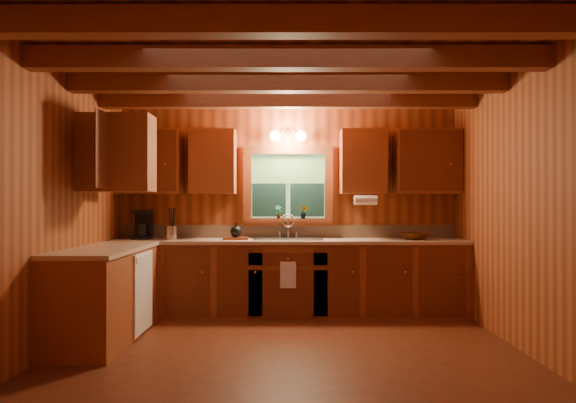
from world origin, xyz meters
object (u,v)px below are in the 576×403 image
(sink, at_px, (288,243))
(coffee_maker, at_px, (143,224))
(wicker_basket, at_px, (414,236))
(cutting_board, at_px, (236,238))

(sink, xyz_separation_m, coffee_maker, (-1.76, 0.06, 0.22))
(coffee_maker, bearing_deg, sink, -3.03)
(coffee_maker, xyz_separation_m, wicker_basket, (3.27, -0.11, -0.13))
(cutting_board, distance_m, wicker_basket, 2.13)
(sink, relative_size, coffee_maker, 2.30)
(coffee_maker, height_order, wicker_basket, coffee_maker)
(sink, height_order, cutting_board, sink)
(sink, bearing_deg, wicker_basket, -1.92)
(coffee_maker, distance_m, cutting_board, 1.16)
(sink, bearing_deg, cutting_board, -176.97)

